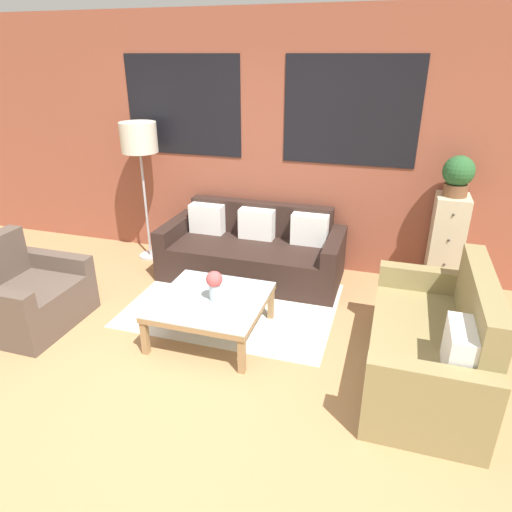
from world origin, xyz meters
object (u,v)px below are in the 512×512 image
object	(u,v)px
coffee_table	(211,303)
drawer_cabinet	(445,245)
armchair_corner	(27,297)
flower_vase	(214,283)
couch_dark	(253,252)
floor_lamp	(139,142)
potted_plant	(458,175)
settee_vintage	(432,347)

from	to	relation	value
coffee_table	drawer_cabinet	world-z (taller)	drawer_cabinet
armchair_corner	flower_vase	distance (m)	1.81
couch_dark	drawer_cabinet	distance (m)	2.05
floor_lamp	potted_plant	xyz separation A→B (m)	(3.42, 0.10, -0.15)
floor_lamp	settee_vintage	bearing A→B (deg)	-24.63
flower_vase	couch_dark	bearing A→B (deg)	92.86
floor_lamp	flower_vase	world-z (taller)	floor_lamp
drawer_cabinet	settee_vintage	bearing A→B (deg)	-95.75
armchair_corner	coffee_table	xyz separation A→B (m)	(1.72, 0.32, 0.04)
settee_vintage	armchair_corner	bearing A→B (deg)	-176.32
settee_vintage	couch_dark	bearing A→B (deg)	143.52
settee_vintage	coffee_table	world-z (taller)	settee_vintage
floor_lamp	armchair_corner	bearing A→B (deg)	-100.03
armchair_corner	potted_plant	distance (m)	4.27
coffee_table	flower_vase	distance (m)	0.22
armchair_corner	floor_lamp	distance (m)	2.09
coffee_table	flower_vase	size ratio (longest dim) A/B	3.44
couch_dark	settee_vintage	world-z (taller)	settee_vintage
armchair_corner	potted_plant	bearing A→B (deg)	26.07
settee_vintage	drawer_cabinet	xyz separation A→B (m)	(0.16, 1.59, 0.22)
floor_lamp	flower_vase	distance (m)	2.22
flower_vase	potted_plant	bearing A→B (deg)	37.68
couch_dark	flower_vase	distance (m)	1.32
coffee_table	potted_plant	distance (m)	2.68
couch_dark	floor_lamp	bearing A→B (deg)	175.26
couch_dark	floor_lamp	xyz separation A→B (m)	(-1.40, 0.12, 1.14)
couch_dark	armchair_corner	world-z (taller)	armchair_corner
coffee_table	potted_plant	bearing A→B (deg)	36.88
potted_plant	coffee_table	bearing A→B (deg)	-143.12
coffee_table	drawer_cabinet	xyz separation A→B (m)	(2.00, 1.50, 0.21)
coffee_table	couch_dark	bearing A→B (deg)	90.96
coffee_table	flower_vase	world-z (taller)	flower_vase
coffee_table	drawer_cabinet	size ratio (longest dim) A/B	0.89
coffee_table	floor_lamp	world-z (taller)	floor_lamp
potted_plant	couch_dark	bearing A→B (deg)	-173.95
armchair_corner	coffee_table	distance (m)	1.75
settee_vintage	armchair_corner	xyz separation A→B (m)	(-3.57, -0.23, -0.03)
settee_vintage	floor_lamp	distance (m)	3.76
floor_lamp	potted_plant	bearing A→B (deg)	1.66
coffee_table	floor_lamp	distance (m)	2.28
armchair_corner	potted_plant	size ratio (longest dim) A/B	2.31
armchair_corner	floor_lamp	xyz separation A→B (m)	(0.31, 1.72, 1.15)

